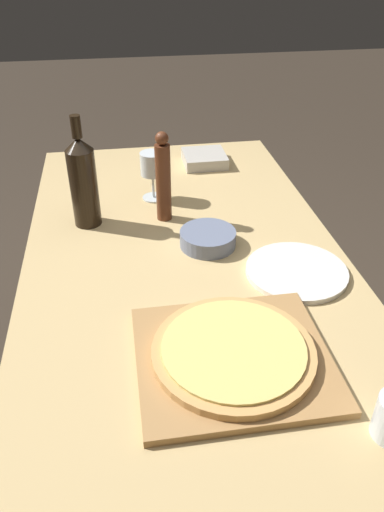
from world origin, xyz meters
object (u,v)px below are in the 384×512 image
pizza (233,351)px  wine_glass (152,166)px  wine_bottle (83,181)px  small_bowl (208,238)px  pepper_mill (163,179)px

pizza → wine_glass: size_ratio=2.13×
wine_bottle → small_bowl: wine_bottle is taller
pizza → small_bowl: bearing=86.1°
wine_bottle → wine_glass: wine_bottle is taller
wine_glass → small_bowl: 0.34m
pepper_mill → wine_glass: size_ratio=1.73×
pizza → pepper_mill: bearing=96.6°
wine_bottle → wine_glass: bearing=32.1°
small_bowl → pizza: bearing=-93.9°
wine_bottle → small_bowl: size_ratio=2.11×
pepper_mill → small_bowl: 0.23m
pepper_mill → small_bowl: pepper_mill is taller
pizza → wine_bottle: bearing=115.7°
wine_glass → pepper_mill: bearing=-81.5°
wine_glass → small_bowl: (0.12, -0.31, -0.09)m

